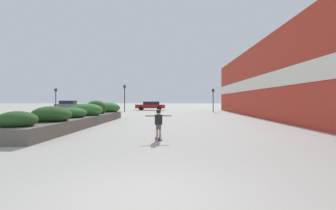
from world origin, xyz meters
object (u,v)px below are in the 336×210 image
(traffic_light_left, at_px, (125,94))
(car_center_left, at_px, (286,106))
(skateboarder, at_px, (158,120))
(traffic_light_far_left, at_px, (56,96))
(car_leftmost, at_px, (69,105))
(skateboard, at_px, (158,138))
(traffic_light_right, at_px, (213,96))
(car_center_right, at_px, (151,106))

(traffic_light_left, bearing_deg, car_center_left, 8.35)
(skateboarder, relative_size, traffic_light_far_left, 0.34)
(car_leftmost, xyz_separation_m, traffic_light_left, (9.34, -3.56, 1.69))
(car_center_left, xyz_separation_m, traffic_light_far_left, (-33.64, -2.62, 1.43))
(skateboarder, xyz_separation_m, car_center_left, (17.06, 29.18, 0.06))
(skateboard, height_order, traffic_light_right, traffic_light_right)
(car_leftmost, distance_m, traffic_light_right, 21.93)
(skateboard, height_order, traffic_light_left, traffic_light_left)
(traffic_light_left, distance_m, traffic_light_right, 12.28)
(car_center_left, xyz_separation_m, traffic_light_right, (-11.26, -3.33, 1.35))
(skateboarder, height_order, car_leftmost, car_leftmost)
(skateboard, distance_m, car_center_left, 33.81)
(skateboard, relative_size, traffic_light_far_left, 0.23)
(skateboard, bearing_deg, traffic_light_left, 94.37)
(skateboarder, bearing_deg, traffic_light_far_left, 112.23)
(traffic_light_right, bearing_deg, car_center_right, 143.92)
(traffic_light_far_left, bearing_deg, car_center_right, 24.93)
(traffic_light_right, bearing_deg, skateboarder, -102.66)
(skateboard, relative_size, traffic_light_right, 0.24)
(traffic_light_right, bearing_deg, skateboard, -102.66)
(car_leftmost, distance_m, car_center_left, 32.88)
(skateboarder, distance_m, traffic_light_right, 26.53)
(skateboarder, height_order, car_center_left, car_center_left)
(skateboard, relative_size, car_center_left, 0.16)
(skateboarder, bearing_deg, traffic_light_left, 94.37)
(car_center_right, bearing_deg, traffic_light_far_left, 114.93)
(car_center_left, distance_m, traffic_light_right, 11.82)
(skateboarder, distance_m, traffic_light_far_left, 31.34)
(car_center_left, height_order, traffic_light_far_left, traffic_light_far_left)
(car_center_left, height_order, traffic_light_right, traffic_light_right)
(car_leftmost, xyz_separation_m, car_center_left, (32.88, -0.11, 0.00))
(car_leftmost, distance_m, car_center_right, 12.76)
(traffic_light_right, xyz_separation_m, traffic_light_far_left, (-22.39, 0.71, 0.08))
(traffic_light_right, distance_m, traffic_light_far_left, 22.40)
(car_center_right, bearing_deg, traffic_light_left, 156.75)
(car_leftmost, xyz_separation_m, car_center_right, (12.31, 3.35, -0.08))
(skateboard, distance_m, traffic_light_left, 26.64)
(skateboard, bearing_deg, car_center_left, 49.92)
(car_leftmost, bearing_deg, traffic_light_right, 80.97)
(skateboarder, xyz_separation_m, traffic_light_left, (-6.47, 25.72, 1.75))
(skateboard, xyz_separation_m, car_leftmost, (-15.81, 29.28, 0.76))
(skateboard, height_order, car_leftmost, car_leftmost)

